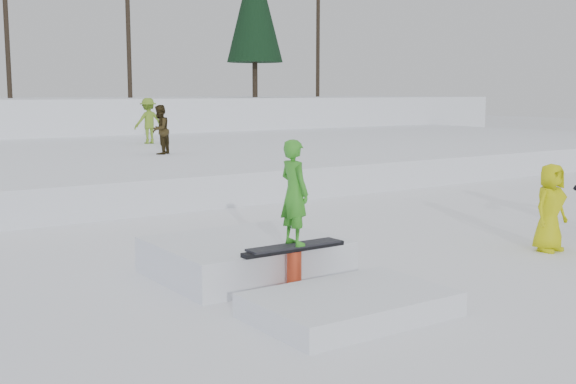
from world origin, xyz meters
TOP-DOWN VIEW (x-y plane):
  - ground at (0.00, 0.00)m, footprint 120.00×120.00m
  - snow_midrise at (0.00, 16.00)m, footprint 50.00×18.00m
  - walker_olive at (3.22, 13.00)m, footprint 0.94×0.93m
  - walker_ygreen at (4.81, 17.52)m, footprint 1.12×0.68m
  - spectator_yellow at (4.50, -0.16)m, footprint 0.77×0.53m
  - jib_rail_feature at (-0.68, 0.71)m, footprint 2.60×4.40m

SIDE VIEW (x-z plane):
  - ground at x=0.00m, z-range 0.00..0.00m
  - jib_rail_feature at x=-0.68m, z-range -0.75..1.36m
  - snow_midrise at x=0.00m, z-range 0.00..0.80m
  - spectator_yellow at x=4.50m, z-range 0.00..1.52m
  - walker_olive at x=3.22m, z-range 0.80..2.33m
  - walker_ygreen at x=4.81m, z-range 0.80..2.50m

